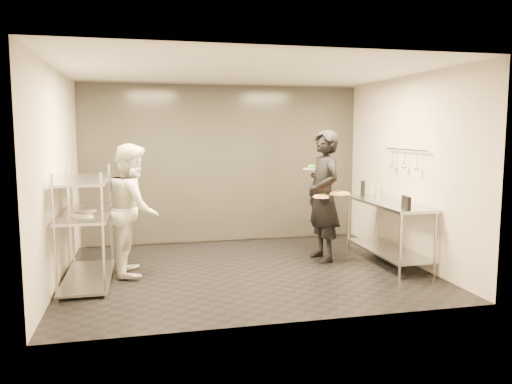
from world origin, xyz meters
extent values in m
cube|color=black|center=(0.00, 0.00, 0.00)|extent=(5.00, 4.00, 0.00)
cube|color=silver|center=(0.00, 0.00, 2.80)|extent=(5.00, 4.00, 0.00)
cube|color=beige|center=(0.00, 2.00, 1.40)|extent=(5.00, 0.00, 2.80)
cube|color=beige|center=(0.00, -2.00, 1.40)|extent=(5.00, 0.00, 2.80)
cube|color=beige|center=(-2.50, 0.00, 1.40)|extent=(0.00, 4.00, 2.80)
cube|color=beige|center=(2.50, 0.00, 1.40)|extent=(0.00, 4.00, 2.80)
cube|color=silver|center=(0.00, 1.97, 1.40)|extent=(4.90, 0.04, 2.74)
cylinder|color=#B2B3B9|center=(-2.42, -0.77, 0.75)|extent=(0.04, 0.04, 1.50)
cylinder|color=#B2B3B9|center=(-2.42, 0.77, 0.75)|extent=(0.04, 0.04, 1.50)
cylinder|color=#B2B3B9|center=(-1.88, -0.77, 0.75)|extent=(0.04, 0.04, 1.50)
cylinder|color=#B2B3B9|center=(-1.88, 0.77, 0.75)|extent=(0.04, 0.04, 1.50)
cube|color=#9B9EA4|center=(-2.15, 0.00, 0.05)|extent=(0.60, 1.60, 0.03)
cube|color=#9B9EA4|center=(-2.15, 0.00, 0.90)|extent=(0.60, 1.60, 0.03)
cube|color=#9B9EA4|center=(-2.15, 0.00, 1.35)|extent=(0.60, 1.60, 0.03)
cylinder|color=silver|center=(-2.15, -0.35, 0.93)|extent=(0.26, 0.26, 0.01)
cylinder|color=silver|center=(-2.15, 0.10, 0.93)|extent=(0.26, 0.26, 0.01)
cylinder|color=#B2B3B9|center=(1.92, -0.86, 0.45)|extent=(0.04, 0.04, 0.90)
cylinder|color=#B2B3B9|center=(1.92, 0.86, 0.45)|extent=(0.04, 0.04, 0.90)
cylinder|color=#B2B3B9|center=(2.44, -0.86, 0.45)|extent=(0.04, 0.04, 0.90)
cylinder|color=#B2B3B9|center=(2.44, 0.86, 0.45)|extent=(0.04, 0.04, 0.90)
cube|color=#9B9EA4|center=(2.18, 0.00, 0.18)|extent=(0.57, 1.71, 0.03)
cube|color=#9B9EA4|center=(2.18, 0.00, 0.90)|extent=(0.60, 1.80, 0.04)
cylinder|color=#B2B3B9|center=(2.44, 0.00, 1.70)|extent=(0.02, 1.20, 0.02)
cylinder|color=#B2B3B9|center=(2.42, -0.35, 1.57)|extent=(0.01, 0.01, 0.22)
sphere|color=#B2B3B9|center=(2.42, -0.35, 1.44)|extent=(0.07, 0.07, 0.07)
cylinder|color=#B2B3B9|center=(2.42, 0.00, 1.57)|extent=(0.01, 0.01, 0.22)
sphere|color=#B2B3B9|center=(2.42, 0.00, 1.44)|extent=(0.07, 0.07, 0.07)
cylinder|color=#B2B3B9|center=(2.42, 0.35, 1.57)|extent=(0.01, 0.01, 0.22)
sphere|color=#B2B3B9|center=(2.42, 0.35, 1.44)|extent=(0.07, 0.07, 0.07)
imported|color=black|center=(1.27, 0.33, 0.99)|extent=(0.55, 0.77, 1.99)
imported|color=silver|center=(-1.55, 0.25, 0.90)|extent=(0.69, 0.88, 1.81)
cylinder|color=silver|center=(1.18, 0.11, 1.01)|extent=(0.31, 0.31, 0.01)
cylinder|color=#BE9044|center=(1.18, 0.11, 1.02)|extent=(0.27, 0.27, 0.02)
cylinder|color=red|center=(1.18, 0.11, 1.03)|extent=(0.24, 0.24, 0.01)
sphere|color=#206016|center=(1.18, 0.11, 1.04)|extent=(0.04, 0.04, 0.04)
cylinder|color=silver|center=(1.44, 0.09, 1.05)|extent=(0.31, 0.31, 0.01)
cylinder|color=#BE9044|center=(1.44, 0.09, 1.06)|extent=(0.27, 0.27, 0.02)
cylinder|color=red|center=(1.44, 0.09, 1.07)|extent=(0.24, 0.24, 0.01)
sphere|color=#206016|center=(1.44, 0.09, 1.08)|extent=(0.04, 0.04, 0.04)
cylinder|color=silver|center=(1.19, 0.66, 1.38)|extent=(0.28, 0.28, 0.01)
ellipsoid|color=#1F711C|center=(1.19, 0.66, 1.42)|extent=(0.13, 0.13, 0.07)
cube|color=black|center=(2.06, -0.72, 1.01)|extent=(0.10, 0.26, 0.18)
cylinder|color=#99A799|center=(2.12, 0.17, 1.04)|extent=(0.07, 0.07, 0.24)
cylinder|color=#99A799|center=(2.30, 0.80, 1.02)|extent=(0.06, 0.06, 0.21)
cylinder|color=black|center=(2.13, 0.80, 1.04)|extent=(0.07, 0.07, 0.24)
camera|label=1|loc=(-1.41, -6.77, 1.98)|focal=35.00mm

